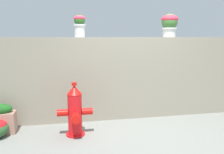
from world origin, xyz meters
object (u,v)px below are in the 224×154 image
potted_plant_2 (169,23)px  potted_plant_1 (80,24)px  planter_box (0,119)px  fire_hydrant (75,112)px

potted_plant_2 → potted_plant_1: bearing=-179.3°
potted_plant_1 → planter_box: size_ratio=0.80×
potted_plant_2 → fire_hydrant: potted_plant_2 is taller
potted_plant_1 → planter_box: bearing=-163.5°
potted_plant_1 → planter_box: (-1.40, -0.41, -1.60)m
fire_hydrant → potted_plant_2: bearing=21.6°
potted_plant_1 → planter_box: 2.17m
fire_hydrant → planter_box: (-1.24, 0.34, -0.16)m
planter_box → fire_hydrant: bearing=-15.2°
potted_plant_1 → potted_plant_2: potted_plant_2 is taller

